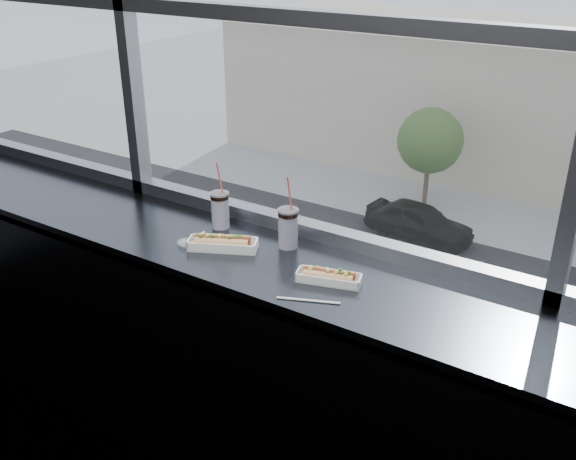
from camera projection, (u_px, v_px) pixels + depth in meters
The scene contains 12 objects.
wall_back_lower at pixel (310, 341), 3.01m from camera, with size 6.00×6.00×0.00m, color black.
counter at pixel (277, 267), 2.58m from camera, with size 6.00×0.55×0.06m, color #42484F.
counter_fascia at pixel (243, 405), 2.60m from camera, with size 6.00×0.04×1.04m, color #42484F.
hotdog_tray_left at pixel (223, 243), 2.65m from camera, with size 0.30×0.21×0.07m.
hotdog_tray_right at pixel (329, 276), 2.40m from camera, with size 0.26×0.14×0.06m.
soda_cup_left at pixel (220, 208), 2.81m from camera, with size 0.09×0.09×0.31m.
soda_cup_right at pixel (288, 226), 2.64m from camera, with size 0.09×0.09×0.32m.
loose_straw at pixel (308, 300), 2.28m from camera, with size 0.01×0.01×0.23m, color white.
wrapper at pixel (189, 243), 2.68m from camera, with size 0.11×0.08×0.03m, color silver.
car_near_a at pixel (217, 254), 26.45m from camera, with size 6.28×2.62×2.09m, color silver.
car_far_a at pixel (419, 215), 29.73m from camera, with size 6.96×2.90×2.32m, color black.
tree_left at pixel (430, 141), 32.41m from camera, with size 3.35×3.35×5.23m.
Camera 1 is at (1.26, -0.65, 2.31)m, focal length 40.00 mm.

